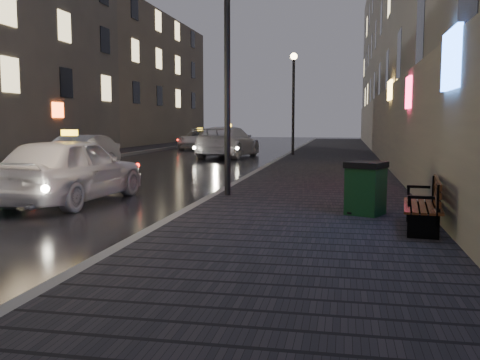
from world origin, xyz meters
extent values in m
cube|color=black|center=(3.90, 21.00, 0.07)|extent=(4.60, 58.00, 0.15)
cube|color=slate|center=(1.50, 21.00, 0.07)|extent=(0.20, 58.00, 0.15)
cube|color=black|center=(-8.70, 21.00, 0.07)|extent=(2.40, 58.00, 0.15)
cube|color=slate|center=(-7.40, 21.00, 0.07)|extent=(0.20, 58.00, 0.15)
cube|color=#605B54|center=(7.10, 25.00, 6.50)|extent=(1.80, 50.00, 13.00)
cube|color=#6B6051|center=(-13.50, 20.00, 7.00)|extent=(6.00, 16.00, 14.00)
cube|color=#6B6051|center=(-13.50, 39.00, 5.50)|extent=(6.00, 22.00, 11.00)
cylinder|color=black|center=(1.85, 6.00, 2.65)|extent=(0.14, 0.14, 5.00)
cylinder|color=black|center=(1.85, 22.00, 2.65)|extent=(0.14, 0.14, 5.00)
sphere|color=#FFD88C|center=(1.85, 22.00, 5.25)|extent=(0.36, 0.36, 0.36)
cube|color=black|center=(5.70, 1.90, 0.33)|extent=(0.45, 0.10, 0.36)
cube|color=black|center=(5.90, 1.88, 0.64)|extent=(0.06, 0.06, 0.63)
cube|color=black|center=(5.66, 1.91, 0.76)|extent=(0.38, 0.08, 0.04)
cube|color=black|center=(5.84, 3.24, 0.33)|extent=(0.45, 0.10, 0.36)
cube|color=black|center=(6.04, 3.22, 0.64)|extent=(0.06, 0.06, 0.63)
cube|color=black|center=(5.79, 3.25, 0.76)|extent=(0.38, 0.08, 0.04)
cube|color=#44230E|center=(5.77, 2.57, 0.54)|extent=(0.72, 1.67, 0.04)
cube|color=#44230E|center=(5.98, 2.55, 0.80)|extent=(0.20, 1.61, 0.36)
cube|color=black|center=(4.94, 3.88, 0.59)|extent=(0.79, 0.79, 0.87)
cube|color=black|center=(4.94, 3.88, 1.08)|extent=(0.85, 0.85, 0.11)
imported|color=silver|center=(-1.66, 5.09, 0.77)|extent=(2.05, 4.62, 1.55)
imported|color=#9B9CA3|center=(-5.42, 12.50, 0.68)|extent=(1.73, 4.24, 1.37)
imported|color=silver|center=(-1.56, 21.60, 0.81)|extent=(2.81, 5.78, 1.62)
imported|color=silver|center=(-5.39, 29.88, 0.66)|extent=(2.26, 4.77, 1.32)
camera|label=1|loc=(4.54, -6.20, 1.86)|focal=40.00mm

